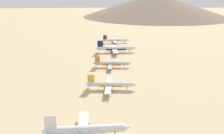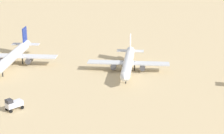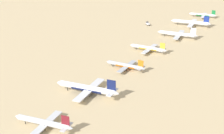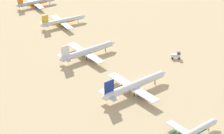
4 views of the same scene
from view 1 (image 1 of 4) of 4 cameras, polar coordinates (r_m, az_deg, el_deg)
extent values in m
plane|color=tan|center=(144.33, -1.96, -5.92)|extent=(1800.00, 1800.00, 0.00)
cylinder|color=silver|center=(98.82, -7.07, -16.22)|extent=(34.17, 4.08, 3.60)
cone|color=silver|center=(99.49, 4.11, -15.84)|extent=(3.08, 3.57, 3.53)
cone|color=silver|center=(101.56, -17.91, -16.03)|extent=(2.70, 3.28, 3.24)
cube|color=white|center=(98.50, -16.17, -14.09)|extent=(5.22, 0.40, 6.64)
cube|color=silver|center=(100.72, -16.29, -15.93)|extent=(3.19, 11.42, 0.34)
cube|color=silver|center=(99.28, -7.90, -16.52)|extent=(5.19, 32.29, 0.43)
cylinder|color=#4C4C54|center=(104.63, -7.26, -15.30)|extent=(4.01, 2.24, 2.18)
cylinder|color=black|center=(100.18, 0.76, -17.04)|extent=(0.42, 0.42, 3.62)
cylinder|color=black|center=(102.24, -8.34, -16.43)|extent=(0.42, 0.42, 3.62)
cylinder|color=white|center=(98.98, -7.06, -16.35)|extent=(18.82, 3.87, 3.61)
cylinder|color=silver|center=(143.01, -0.38, -4.63)|extent=(29.93, 6.78, 3.14)
cone|color=silver|center=(143.29, 6.13, -4.69)|extent=(3.00, 3.38, 3.08)
cone|color=silver|center=(144.53, -6.77, -4.51)|extent=(2.65, 3.09, 2.83)
cube|color=gold|center=(142.69, -5.64, -3.18)|extent=(4.55, 0.85, 5.79)
cube|color=silver|center=(144.06, -5.80, -4.41)|extent=(3.85, 10.17, 0.30)
cube|color=silver|center=(143.28, -0.88, -4.82)|extent=(7.56, 28.41, 0.37)
cylinder|color=#4C4C54|center=(148.25, -0.53, -4.46)|extent=(3.68, 2.31, 1.90)
cylinder|color=#4C4C54|center=(139.21, -0.71, -6.08)|extent=(3.68, 2.31, 1.90)
cylinder|color=black|center=(143.78, 4.15, -5.37)|extent=(0.36, 0.36, 3.16)
cylinder|color=black|center=(145.83, -1.16, -4.96)|extent=(0.36, 0.36, 3.16)
cylinder|color=black|center=(141.92, -1.26, -5.66)|extent=(0.36, 0.36, 3.16)
cylinder|color=gold|center=(143.10, -0.38, -4.72)|extent=(16.64, 5.14, 3.15)
cylinder|color=#B2B7C1|center=(185.61, -0.05, 0.95)|extent=(28.77, 6.39, 3.02)
cone|color=#B2B7C1|center=(185.79, 4.76, 0.90)|extent=(2.88, 3.24, 2.96)
cone|color=#B2B7C1|center=(186.72, -4.78, 1.00)|extent=(2.53, 2.96, 2.72)
cube|color=orange|center=(185.36, -3.93, 2.03)|extent=(4.37, 0.79, 5.56)
cube|color=#A4A8B2|center=(186.38, -4.06, 1.08)|extent=(3.66, 9.77, 0.29)
cube|color=#A4A8B2|center=(185.82, -0.42, 0.80)|extent=(7.15, 27.30, 0.36)
cylinder|color=#4C4C54|center=(190.66, -0.17, 0.93)|extent=(3.53, 2.21, 1.83)
cylinder|color=#4C4C54|center=(181.62, -0.27, 0.01)|extent=(3.53, 2.21, 1.83)
cylinder|color=black|center=(186.17, 3.30, 0.39)|extent=(0.35, 0.35, 3.04)
cylinder|color=black|center=(188.21, -0.63, 0.63)|extent=(0.35, 0.35, 3.04)
cylinder|color=black|center=(184.30, -0.69, 0.22)|extent=(0.35, 0.35, 3.04)
cylinder|color=orange|center=(185.68, -0.05, 0.89)|extent=(15.98, 4.87, 3.03)
cylinder|color=white|center=(233.72, 1.06, 5.05)|extent=(39.15, 5.16, 4.12)
cone|color=white|center=(236.32, 6.23, 5.10)|extent=(3.58, 4.13, 4.04)
cone|color=white|center=(233.04, -4.12, 4.96)|extent=(3.13, 3.79, 3.71)
cube|color=#141E51|center=(231.91, -3.18, 6.14)|extent=(5.97, 0.54, 7.59)
cube|color=silver|center=(232.92, -3.32, 5.08)|extent=(3.82, 13.10, 0.39)
cube|color=silver|center=(233.78, 0.66, 4.87)|extent=(6.40, 37.01, 0.49)
cylinder|color=#4C4C54|center=(240.50, 0.76, 4.91)|extent=(4.62, 2.62, 2.49)
cylinder|color=#4C4C54|center=(227.93, 1.00, 4.12)|extent=(4.62, 2.62, 2.49)
cylinder|color=black|center=(235.94, 4.67, 4.50)|extent=(0.48, 0.48, 4.14)
cylinder|color=black|center=(236.86, 0.35, 4.62)|extent=(0.48, 0.48, 4.14)
cylinder|color=black|center=(231.41, 0.44, 4.28)|extent=(0.48, 0.48, 4.14)
cylinder|color=#141E51|center=(233.80, 1.06, 4.98)|extent=(21.58, 4.70, 4.13)
cylinder|color=silver|center=(279.38, 0.96, 7.17)|extent=(31.31, 3.38, 3.30)
cone|color=silver|center=(281.59, 4.44, 7.21)|extent=(2.79, 3.24, 3.24)
cone|color=silver|center=(278.20, -2.52, 7.10)|extent=(2.44, 2.98, 2.97)
cube|color=maroon|center=(277.57, -1.88, 7.90)|extent=(4.78, 0.32, 6.09)
cube|color=silver|center=(278.25, -1.98, 7.18)|extent=(2.81, 10.44, 0.31)
cube|color=silver|center=(279.37, 0.69, 7.05)|extent=(4.42, 29.57, 0.39)
cylinder|color=#4C4C54|center=(284.76, 0.73, 7.03)|extent=(3.66, 2.01, 2.00)
cylinder|color=#4C4C54|center=(274.61, 0.94, 6.58)|extent=(3.66, 2.01, 2.00)
cylinder|color=black|center=(281.22, 3.39, 6.80)|extent=(0.38, 0.38, 3.32)
cylinder|color=black|center=(281.78, 0.47, 6.86)|extent=(0.38, 0.38, 3.32)
cylinder|color=black|center=(277.38, 0.56, 6.66)|extent=(0.38, 0.38, 3.32)
cone|color=#7A6854|center=(642.60, 11.29, 16.09)|extent=(406.00, 406.00, 65.17)
camera|label=2|loc=(169.76, 54.50, 7.74)|focal=64.50mm
camera|label=3|loc=(422.97, -15.68, 24.23)|focal=57.33mm
camera|label=4|loc=(180.64, -136.06, 3.72)|focal=70.00mm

